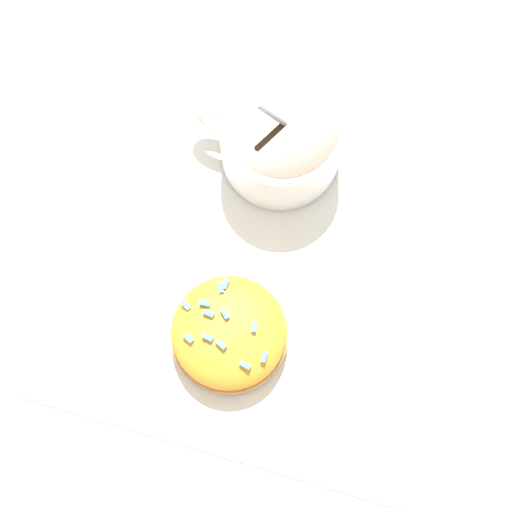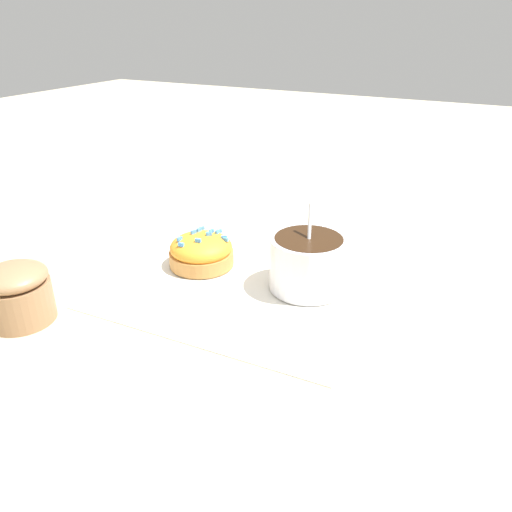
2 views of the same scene
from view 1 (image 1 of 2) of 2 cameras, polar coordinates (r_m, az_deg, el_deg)
The scene contains 4 objects.
ground_plane at distance 0.61m, azimuth 0.92°, elevation 0.47°, with size 3.00×3.00×0.00m, color #C6B793.
paper_napkin at distance 0.61m, azimuth 0.92°, elevation 0.51°, with size 0.31×0.29×0.00m.
coffee_cup at distance 0.60m, azimuth 1.60°, elevation 7.90°, with size 0.09×0.11×0.10m.
frosted_pastry at distance 0.58m, azimuth -1.81°, elevation -5.19°, with size 0.08×0.08×0.04m.
Camera 1 is at (-0.13, -0.03, 0.60)m, focal length 60.00 mm.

